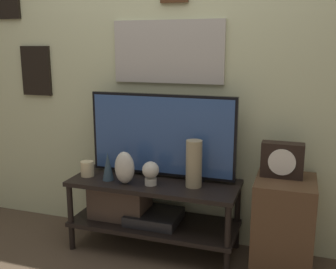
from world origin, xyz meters
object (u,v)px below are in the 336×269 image
vase_slim_bronze (108,166)px  vase_tall_ceramic (194,164)px  decorative_bust (151,172)px  mantel_clock (282,160)px  television (162,135)px  candle_jar (87,169)px  vase_urn_stoneware (125,168)px

vase_slim_bronze → vase_tall_ceramic: size_ratio=0.63×
decorative_bust → mantel_clock: mantel_clock is taller
vase_tall_ceramic → mantel_clock: size_ratio=1.21×
television → decorative_bust: (-0.02, -0.18, -0.21)m
vase_slim_bronze → decorative_bust: bearing=0.2°
vase_tall_ceramic → decorative_bust: size_ratio=1.95×
mantel_clock → candle_jar: bearing=-175.2°
vase_urn_stoneware → decorative_bust: vase_urn_stoneware is taller
candle_jar → mantel_clock: size_ratio=0.41×
vase_slim_bronze → decorative_bust: vase_slim_bronze is taller
television → vase_urn_stoneware: bearing=-132.9°
television → vase_urn_stoneware: (-0.19, -0.21, -0.19)m
candle_jar → vase_tall_ceramic: bearing=2.3°
vase_urn_stoneware → vase_tall_ceramic: vase_tall_ceramic is taller
television → vase_tall_ceramic: television is taller
candle_jar → mantel_clock: mantel_clock is taller
candle_jar → mantel_clock: bearing=4.8°
television → vase_slim_bronze: 0.43m
television → candle_jar: size_ratio=9.72×
vase_slim_bronze → decorative_bust: size_ratio=1.22×
television → decorative_bust: television is taller
vase_tall_ceramic → candle_jar: bearing=-177.7°
candle_jar → decorative_bust: decorative_bust is taller
vase_slim_bronze → candle_jar: bearing=170.2°
television → decorative_bust: size_ratio=6.49×
television → candle_jar: (-0.51, -0.15, -0.25)m
television → vase_urn_stoneware: television is taller
vase_slim_bronze → vase_tall_ceramic: vase_tall_ceramic is taller
vase_slim_bronze → decorative_bust: 0.32m
candle_jar → television: bearing=16.0°
vase_slim_bronze → vase_tall_ceramic: 0.60m
vase_tall_ceramic → mantel_clock: (0.55, 0.08, 0.05)m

